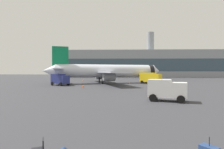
{
  "coord_description": "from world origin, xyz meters",
  "views": [
    {
      "loc": [
        -0.28,
        -2.16,
        3.59
      ],
      "look_at": [
        -1.35,
        30.75,
        3.0
      ],
      "focal_mm": 28.77,
      "sensor_mm": 36.0,
      "label": 1
    }
  ],
  "objects_px": {
    "safety_cone_mid": "(83,80)",
    "safety_cone_far": "(129,82)",
    "cargo_van": "(167,89)",
    "safety_cone_near": "(54,82)",
    "safety_cone_outer": "(83,86)",
    "gate_chair": "(40,148)",
    "fuel_truck": "(150,78)",
    "service_truck": "(60,79)",
    "airplane_at_gate": "(107,71)"
  },
  "relations": [
    {
      "from": "safety_cone_mid",
      "to": "airplane_at_gate",
      "type": "bearing_deg",
      "value": -44.58
    },
    {
      "from": "safety_cone_far",
      "to": "safety_cone_outer",
      "type": "distance_m",
      "value": 17.25
    },
    {
      "from": "safety_cone_mid",
      "to": "safety_cone_outer",
      "type": "distance_m",
      "value": 23.05
    },
    {
      "from": "safety_cone_near",
      "to": "gate_chair",
      "type": "distance_m",
      "value": 47.28
    },
    {
      "from": "fuel_truck",
      "to": "safety_cone_outer",
      "type": "height_order",
      "value": "fuel_truck"
    },
    {
      "from": "fuel_truck",
      "to": "safety_cone_far",
      "type": "distance_m",
      "value": 6.17
    },
    {
      "from": "fuel_truck",
      "to": "safety_cone_mid",
      "type": "distance_m",
      "value": 23.73
    },
    {
      "from": "safety_cone_near",
      "to": "safety_cone_mid",
      "type": "height_order",
      "value": "safety_cone_mid"
    },
    {
      "from": "fuel_truck",
      "to": "safety_cone_outer",
      "type": "distance_m",
      "value": 21.36
    },
    {
      "from": "service_truck",
      "to": "safety_cone_mid",
      "type": "bearing_deg",
      "value": 81.72
    },
    {
      "from": "fuel_truck",
      "to": "safety_cone_far",
      "type": "bearing_deg",
      "value": 175.36
    },
    {
      "from": "fuel_truck",
      "to": "safety_cone_mid",
      "type": "height_order",
      "value": "fuel_truck"
    },
    {
      "from": "fuel_truck",
      "to": "airplane_at_gate",
      "type": "bearing_deg",
      "value": 174.49
    },
    {
      "from": "gate_chair",
      "to": "safety_cone_far",
      "type": "bearing_deg",
      "value": 81.81
    },
    {
      "from": "fuel_truck",
      "to": "safety_cone_mid",
      "type": "xyz_separation_m",
      "value": [
        -21.52,
        9.9,
        -1.37
      ]
    },
    {
      "from": "service_truck",
      "to": "safety_cone_mid",
      "type": "relative_size",
      "value": 6.44
    },
    {
      "from": "safety_cone_far",
      "to": "gate_chair",
      "type": "relative_size",
      "value": 0.97
    },
    {
      "from": "safety_cone_near",
      "to": "safety_cone_outer",
      "type": "height_order",
      "value": "safety_cone_outer"
    },
    {
      "from": "fuel_truck",
      "to": "cargo_van",
      "type": "distance_m",
      "value": 30.64
    },
    {
      "from": "safety_cone_near",
      "to": "airplane_at_gate",
      "type": "bearing_deg",
      "value": 6.16
    },
    {
      "from": "airplane_at_gate",
      "to": "safety_cone_far",
      "type": "relative_size",
      "value": 41.93
    },
    {
      "from": "safety_cone_outer",
      "to": "gate_chair",
      "type": "relative_size",
      "value": 0.84
    },
    {
      "from": "safety_cone_far",
      "to": "safety_cone_mid",
      "type": "bearing_deg",
      "value": 148.77
    },
    {
      "from": "fuel_truck",
      "to": "service_truck",
      "type": "bearing_deg",
      "value": -163.01
    },
    {
      "from": "safety_cone_mid",
      "to": "gate_chair",
      "type": "distance_m",
      "value": 55.71
    },
    {
      "from": "fuel_truck",
      "to": "safety_cone_near",
      "type": "height_order",
      "value": "fuel_truck"
    },
    {
      "from": "safety_cone_far",
      "to": "cargo_van",
      "type": "bearing_deg",
      "value": -85.46
    },
    {
      "from": "fuel_truck",
      "to": "safety_cone_near",
      "type": "relative_size",
      "value": 9.04
    },
    {
      "from": "airplane_at_gate",
      "to": "fuel_truck",
      "type": "height_order",
      "value": "airplane_at_gate"
    },
    {
      "from": "airplane_at_gate",
      "to": "safety_cone_far",
      "type": "xyz_separation_m",
      "value": [
        6.72,
        -0.74,
        -3.24
      ]
    },
    {
      "from": "service_truck",
      "to": "gate_chair",
      "type": "distance_m",
      "value": 39.46
    },
    {
      "from": "fuel_truck",
      "to": "gate_chair",
      "type": "relative_size",
      "value": 7.22
    },
    {
      "from": "service_truck",
      "to": "safety_cone_outer",
      "type": "xyz_separation_m",
      "value": [
        6.93,
        -5.38,
        -1.25
      ]
    },
    {
      "from": "service_truck",
      "to": "fuel_truck",
      "type": "distance_m",
      "value": 25.13
    },
    {
      "from": "fuel_truck",
      "to": "safety_cone_near",
      "type": "bearing_deg",
      "value": -179.12
    },
    {
      "from": "service_truck",
      "to": "safety_cone_outer",
      "type": "bearing_deg",
      "value": -37.83
    },
    {
      "from": "safety_cone_far",
      "to": "gate_chair",
      "type": "xyz_separation_m",
      "value": [
        -6.56,
        -45.57,
        0.09
      ]
    },
    {
      "from": "cargo_van",
      "to": "fuel_truck",
      "type": "bearing_deg",
      "value": 83.35
    },
    {
      "from": "safety_cone_mid",
      "to": "safety_cone_far",
      "type": "distance_m",
      "value": 18.15
    },
    {
      "from": "safety_cone_mid",
      "to": "safety_cone_far",
      "type": "xyz_separation_m",
      "value": [
        15.52,
        -9.41,
        0.01
      ]
    },
    {
      "from": "cargo_van",
      "to": "safety_cone_mid",
      "type": "xyz_separation_m",
      "value": [
        -17.98,
        40.33,
        -1.05
      ]
    },
    {
      "from": "safety_cone_outer",
      "to": "gate_chair",
      "type": "height_order",
      "value": "gate_chair"
    },
    {
      "from": "fuel_truck",
      "to": "safety_cone_near",
      "type": "xyz_separation_m",
      "value": [
        -28.1,
        -0.43,
        -1.43
      ]
    },
    {
      "from": "service_truck",
      "to": "safety_cone_near",
      "type": "relative_size",
      "value": 7.59
    },
    {
      "from": "safety_cone_near",
      "to": "cargo_van",
      "type": "bearing_deg",
      "value": -50.71
    },
    {
      "from": "safety_cone_near",
      "to": "safety_cone_mid",
      "type": "bearing_deg",
      "value": 57.54
    },
    {
      "from": "service_truck",
      "to": "safety_cone_near",
      "type": "bearing_deg",
      "value": 120.47
    },
    {
      "from": "safety_cone_outer",
      "to": "service_truck",
      "type": "bearing_deg",
      "value": 142.17
    },
    {
      "from": "airplane_at_gate",
      "to": "service_truck",
      "type": "relative_size",
      "value": 6.72
    },
    {
      "from": "airplane_at_gate",
      "to": "service_truck",
      "type": "height_order",
      "value": "airplane_at_gate"
    }
  ]
}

